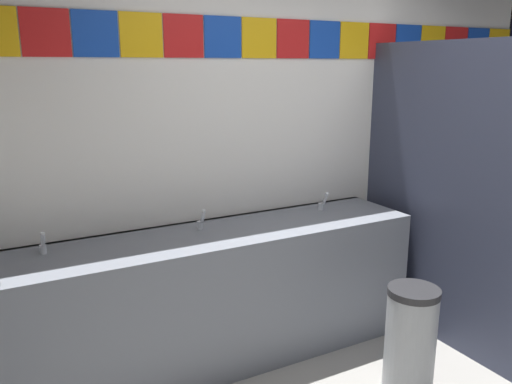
% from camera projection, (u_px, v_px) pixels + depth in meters
% --- Properties ---
extents(wall_back, '(4.32, 0.09, 2.52)m').
position_uv_depth(wall_back, '(288.00, 146.00, 3.63)').
color(wall_back, white).
rests_on(wall_back, ground_plane).
extents(vanity_counter, '(2.70, 0.58, 0.84)m').
position_uv_depth(vanity_counter, '(209.00, 297.00, 3.19)').
color(vanity_counter, slate).
rests_on(vanity_counter, ground_plane).
extents(faucet_left, '(0.04, 0.10, 0.14)m').
position_uv_depth(faucet_left, '(43.00, 245.00, 2.74)').
color(faucet_left, silver).
rests_on(faucet_left, vanity_counter).
extents(faucet_center, '(0.04, 0.10, 0.14)m').
position_uv_depth(faucet_center, '(201.00, 222.00, 3.16)').
color(faucet_center, silver).
rests_on(faucet_center, vanity_counter).
extents(faucet_right, '(0.04, 0.10, 0.14)m').
position_uv_depth(faucet_right, '(323.00, 203.00, 3.58)').
color(faucet_right, silver).
rests_on(faucet_right, vanity_counter).
extents(stall_divider, '(0.92, 1.57, 1.97)m').
position_uv_depth(stall_divider, '(504.00, 206.00, 3.17)').
color(stall_divider, '#33384C').
rests_on(stall_divider, ground_plane).
extents(toilet, '(0.39, 0.49, 0.74)m').
position_uv_depth(toilet, '(459.00, 266.00, 4.03)').
color(toilet, white).
rests_on(toilet, ground_plane).
extents(trash_bin, '(0.29, 0.29, 0.63)m').
position_uv_depth(trash_bin, '(410.00, 341.00, 2.91)').
color(trash_bin, '#999EA3').
rests_on(trash_bin, ground_plane).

